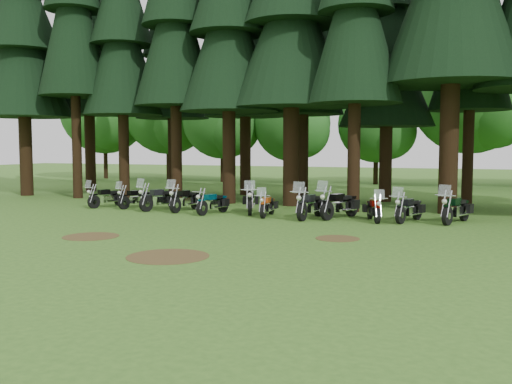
% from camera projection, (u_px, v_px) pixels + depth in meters
% --- Properties ---
extents(ground, '(120.00, 120.00, 0.00)m').
position_uv_depth(ground, '(202.00, 233.00, 19.12)').
color(ground, '#386722').
rests_on(ground, ground).
extents(pine_front_0, '(5.49, 5.49, 16.17)m').
position_uv_depth(pine_front_0, '(22.00, 28.00, 32.83)').
color(pine_front_0, black).
rests_on(pine_front_0, ground).
extents(pine_front_2, '(4.32, 4.32, 16.22)m').
position_uv_depth(pine_front_2, '(121.00, 21.00, 30.99)').
color(pine_front_2, black).
rests_on(pine_front_2, ground).
extents(pine_front_4, '(4.95, 4.95, 16.33)m').
position_uv_depth(pine_front_4, '(229.00, 7.00, 28.22)').
color(pine_front_4, black).
rests_on(pine_front_4, ground).
extents(pine_back_0, '(5.00, 5.00, 17.21)m').
position_uv_depth(pine_back_0, '(87.00, 28.00, 35.91)').
color(pine_back_0, black).
rests_on(pine_back_0, ground).
extents(pine_back_1, '(4.52, 4.52, 16.22)m').
position_uv_depth(pine_back_1, '(172.00, 35.00, 35.01)').
color(pine_back_1, black).
rests_on(pine_back_1, ground).
extents(pine_back_2, '(4.85, 4.85, 16.30)m').
position_uv_depth(pine_back_2, '(245.00, 28.00, 33.28)').
color(pine_back_2, black).
rests_on(pine_back_2, ground).
extents(pine_back_3, '(4.35, 4.35, 16.20)m').
position_uv_depth(pine_back_3, '(304.00, 19.00, 30.48)').
color(pine_back_3, black).
rests_on(pine_back_3, ground).
extents(pine_back_4, '(4.94, 4.94, 13.78)m').
position_uv_depth(pine_back_4, '(388.00, 42.00, 29.28)').
color(pine_back_4, black).
rests_on(pine_back_4, ground).
extents(pine_back_5, '(3.94, 3.94, 16.33)m').
position_uv_depth(pine_back_5, '(472.00, 3.00, 27.33)').
color(pine_back_5, black).
rests_on(pine_back_5, ground).
extents(decid_0, '(8.00, 7.78, 10.00)m').
position_uv_depth(decid_0, '(106.00, 112.00, 50.11)').
color(decid_0, black).
rests_on(decid_0, ground).
extents(decid_1, '(7.91, 7.69, 9.88)m').
position_uv_depth(decid_1, '(170.00, 111.00, 48.36)').
color(decid_1, black).
rests_on(decid_1, ground).
extents(decid_2, '(6.72, 6.53, 8.40)m').
position_uv_depth(decid_2, '(225.00, 120.00, 45.50)').
color(decid_2, black).
rests_on(decid_2, ground).
extents(decid_3, '(6.12, 5.95, 7.65)m').
position_uv_depth(decid_3, '(294.00, 125.00, 43.79)').
color(decid_3, black).
rests_on(decid_3, ground).
extents(decid_4, '(5.93, 5.76, 7.41)m').
position_uv_depth(decid_4, '(380.00, 126.00, 42.62)').
color(decid_4, black).
rests_on(decid_4, ground).
extents(decid_5, '(8.45, 8.21, 10.56)m').
position_uv_depth(decid_5, '(476.00, 98.00, 39.47)').
color(decid_5, black).
rests_on(decid_5, ground).
extents(dirt_patch_0, '(1.80, 1.80, 0.01)m').
position_uv_depth(dirt_patch_0, '(91.00, 236.00, 18.35)').
color(dirt_patch_0, '#4C3D1E').
rests_on(dirt_patch_0, ground).
extents(dirt_patch_1, '(1.40, 1.40, 0.01)m').
position_uv_depth(dirt_patch_1, '(337.00, 238.00, 17.95)').
color(dirt_patch_1, '#4C3D1E').
rests_on(dirt_patch_1, ground).
extents(dirt_patch_2, '(2.20, 2.20, 0.01)m').
position_uv_depth(dirt_patch_2, '(168.00, 256.00, 15.04)').
color(dirt_patch_2, '#4C3D1E').
rests_on(dirt_patch_2, ground).
extents(motorcycle_0, '(0.94, 2.09, 1.34)m').
position_uv_depth(motorcycle_0, '(107.00, 198.00, 27.08)').
color(motorcycle_0, black).
rests_on(motorcycle_0, ground).
extents(motorcycle_1, '(0.83, 2.07, 1.31)m').
position_uv_depth(motorcycle_1, '(136.00, 199.00, 26.73)').
color(motorcycle_1, black).
rests_on(motorcycle_1, ground).
extents(motorcycle_2, '(1.02, 2.35, 1.50)m').
position_uv_depth(motorcycle_2, '(160.00, 199.00, 25.81)').
color(motorcycle_2, black).
rests_on(motorcycle_2, ground).
extents(motorcycle_3, '(0.55, 2.37, 1.49)m').
position_uv_depth(motorcycle_3, '(186.00, 200.00, 25.39)').
color(motorcycle_3, black).
rests_on(motorcycle_3, ground).
extents(motorcycle_4, '(0.55, 2.11, 0.86)m').
position_uv_depth(motorcycle_4, '(213.00, 204.00, 24.40)').
color(motorcycle_4, black).
rests_on(motorcycle_4, ground).
extents(motorcycle_5, '(1.12, 2.32, 1.50)m').
position_uv_depth(motorcycle_5, '(250.00, 202.00, 24.61)').
color(motorcycle_5, black).
rests_on(motorcycle_5, ground).
extents(motorcycle_6, '(0.48, 2.03, 1.27)m').
position_uv_depth(motorcycle_6, '(267.00, 206.00, 23.52)').
color(motorcycle_6, black).
rests_on(motorcycle_6, ground).
extents(motorcycle_7, '(0.62, 2.48, 1.56)m').
position_uv_depth(motorcycle_7, '(310.00, 206.00, 22.79)').
color(motorcycle_7, black).
rests_on(motorcycle_7, ground).
extents(motorcycle_8, '(1.21, 2.44, 1.58)m').
position_uv_depth(motorcycle_8, '(340.00, 205.00, 22.90)').
color(motorcycle_8, black).
rests_on(motorcycle_8, ground).
extents(motorcycle_9, '(0.99, 2.03, 1.31)m').
position_uv_depth(motorcycle_9, '(374.00, 210.00, 22.03)').
color(motorcycle_9, black).
rests_on(motorcycle_9, ground).
extents(motorcycle_10, '(0.93, 2.21, 1.41)m').
position_uv_depth(motorcycle_10, '(409.00, 210.00, 21.85)').
color(motorcycle_10, black).
rests_on(motorcycle_10, ground).
extents(motorcycle_11, '(1.07, 2.37, 1.52)m').
position_uv_depth(motorcycle_11, '(456.00, 210.00, 21.48)').
color(motorcycle_11, black).
rests_on(motorcycle_11, ground).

